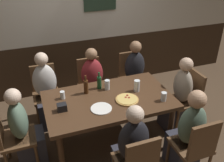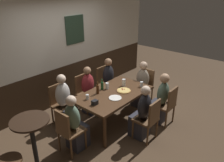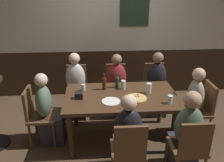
# 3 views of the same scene
# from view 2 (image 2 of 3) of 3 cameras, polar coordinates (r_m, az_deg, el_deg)

# --- Properties ---
(ground_plane) EXTENTS (12.00, 12.00, 0.00)m
(ground_plane) POSITION_cam_2_polar(r_m,az_deg,el_deg) (5.03, 0.33, -10.55)
(ground_plane) COLOR #4C3826
(wall_back) EXTENTS (6.40, 0.13, 2.60)m
(wall_back) POSITION_cam_2_polar(r_m,az_deg,el_deg) (5.58, -12.76, 7.27)
(wall_back) COLOR #332316
(wall_back) RESTS_ON ground_plane
(dining_table) EXTENTS (1.63, 0.95, 0.74)m
(dining_table) POSITION_cam_2_polar(r_m,az_deg,el_deg) (4.69, 0.35, -3.89)
(dining_table) COLOR #472D1C
(dining_table) RESTS_ON ground_plane
(chair_right_far) EXTENTS (0.40, 0.40, 0.88)m
(chair_right_far) POSITION_cam_2_polar(r_m,az_deg,el_deg) (5.77, -1.81, -0.12)
(chair_right_far) COLOR brown
(chair_right_far) RESTS_ON ground_plane
(chair_head_east) EXTENTS (0.40, 0.40, 0.88)m
(chair_head_east) POSITION_cam_2_polar(r_m,az_deg,el_deg) (5.66, 8.42, -0.90)
(chair_head_east) COLOR brown
(chair_head_east) RESTS_ON ground_plane
(chair_mid_far) EXTENTS (0.40, 0.40, 0.88)m
(chair_mid_far) POSITION_cam_2_polar(r_m,az_deg,el_deg) (5.32, -7.01, -2.50)
(chair_mid_far) COLOR brown
(chair_mid_far) RESTS_ON ground_plane
(chair_mid_near) EXTENTS (0.40, 0.40, 0.88)m
(chair_mid_near) POSITION_cam_2_polar(r_m,az_deg,el_deg) (4.33, 9.49, -9.34)
(chair_mid_near) COLOR brown
(chair_mid_near) RESTS_ON ground_plane
(chair_left_far) EXTENTS (0.40, 0.40, 0.88)m
(chair_left_far) POSITION_cam_2_polar(r_m,az_deg,el_deg) (4.92, -13.14, -5.28)
(chair_left_far) COLOR brown
(chair_left_far) RESTS_ON ground_plane
(chair_right_near) EXTENTS (0.40, 0.40, 0.88)m
(chair_right_near) POSITION_cam_2_polar(r_m,az_deg,el_deg) (4.88, 13.96, -5.67)
(chair_right_near) COLOR brown
(chair_right_near) RESTS_ON ground_plane
(chair_head_west) EXTENTS (0.40, 0.40, 0.88)m
(chair_head_west) POSITION_cam_2_polar(r_m,az_deg,el_deg) (4.05, -11.23, -12.05)
(chair_head_west) COLOR brown
(chair_head_west) RESTS_ON ground_plane
(person_right_far) EXTENTS (0.34, 0.37, 1.15)m
(person_right_far) POSITION_cam_2_polar(r_m,az_deg,el_deg) (5.68, -0.59, -0.68)
(person_right_far) COLOR #2D2D38
(person_right_far) RESTS_ON ground_plane
(person_head_east) EXTENTS (0.37, 0.34, 1.13)m
(person_head_east) POSITION_cam_2_polar(r_m,az_deg,el_deg) (5.54, 7.49, -1.63)
(person_head_east) COLOR #2D2D38
(person_head_east) RESTS_ON ground_plane
(person_mid_far) EXTENTS (0.34, 0.37, 1.13)m
(person_mid_far) POSITION_cam_2_polar(r_m,az_deg,el_deg) (5.22, -5.77, -3.27)
(person_mid_far) COLOR #2D2D38
(person_mid_far) RESTS_ON ground_plane
(person_mid_near) EXTENTS (0.34, 0.37, 1.13)m
(person_mid_near) POSITION_cam_2_polar(r_m,az_deg,el_deg) (4.41, 7.66, -8.87)
(person_mid_near) COLOR #2D2D38
(person_mid_near) RESTS_ON ground_plane
(person_left_far) EXTENTS (0.34, 0.37, 1.17)m
(person_left_far) POSITION_cam_2_polar(r_m,az_deg,el_deg) (4.81, -11.96, -5.98)
(person_left_far) COLOR #2D2D38
(person_left_far) RESTS_ON ground_plane
(person_right_near) EXTENTS (0.34, 0.37, 1.15)m
(person_right_near) POSITION_cam_2_polar(r_m,az_deg,el_deg) (4.94, 12.29, -5.19)
(person_right_near) COLOR #2D2D38
(person_right_near) RESTS_ON ground_plane
(person_head_west) EXTENTS (0.37, 0.34, 1.11)m
(person_head_west) POSITION_cam_2_polar(r_m,az_deg,el_deg) (4.15, -9.41, -11.46)
(person_head_west) COLOR #2D2D38
(person_head_west) RESTS_ON ground_plane
(pizza) EXTENTS (0.29, 0.29, 0.03)m
(pizza) POSITION_cam_2_polar(r_m,az_deg,el_deg) (4.72, 3.04, -2.46)
(pizza) COLOR tan
(pizza) RESTS_ON dining_table
(tumbler_short) EXTENTS (0.08, 0.08, 0.16)m
(tumbler_short) POSITION_cam_2_polar(r_m,az_deg,el_deg) (4.94, 3.02, -0.50)
(tumbler_short) COLOR silver
(tumbler_short) RESTS_ON dining_table
(highball_clear) EXTENTS (0.06, 0.06, 0.10)m
(highball_clear) POSITION_cam_2_polar(r_m,az_deg,el_deg) (4.40, -6.34, -4.14)
(highball_clear) COLOR silver
(highball_clear) RESTS_ON dining_table
(pint_glass_stout) EXTENTS (0.07, 0.07, 0.14)m
(pint_glass_stout) POSITION_cam_2_polar(r_m,az_deg,el_deg) (4.79, -1.25, -1.37)
(pint_glass_stout) COLOR silver
(pint_glass_stout) RESTS_ON dining_table
(pint_glass_pale) EXTENTS (0.07, 0.07, 0.12)m
(pint_glass_pale) POSITION_cam_2_polar(r_m,az_deg,el_deg) (4.94, 7.57, -0.89)
(pint_glass_pale) COLOR silver
(pint_glass_pale) RESTS_ON dining_table
(beer_bottle_green) EXTENTS (0.06, 0.06, 0.24)m
(beer_bottle_green) POSITION_cam_2_polar(r_m,az_deg,el_deg) (4.76, -2.56, -1.15)
(beer_bottle_green) COLOR #194723
(beer_bottle_green) RESTS_ON dining_table
(beer_bottle_brown) EXTENTS (0.06, 0.06, 0.26)m
(beer_bottle_brown) POSITION_cam_2_polar(r_m,az_deg,el_deg) (4.58, -3.71, -2.05)
(beer_bottle_brown) COLOR #42230F
(beer_bottle_brown) RESTS_ON dining_table
(plate_white_large) EXTENTS (0.26, 0.26, 0.01)m
(plate_white_large) POSITION_cam_2_polar(r_m,az_deg,el_deg) (4.44, 0.81, -4.35)
(plate_white_large) COLOR white
(plate_white_large) RESTS_ON dining_table
(condiment_caddy) EXTENTS (0.11, 0.09, 0.09)m
(condiment_caddy) POSITION_cam_2_polar(r_m,az_deg,el_deg) (4.21, -4.45, -5.51)
(condiment_caddy) COLOR black
(condiment_caddy) RESTS_ON dining_table
(side_bar_table) EXTENTS (0.56, 0.56, 1.05)m
(side_bar_table) POSITION_cam_2_polar(r_m,az_deg,el_deg) (3.68, -19.40, -15.06)
(side_bar_table) COLOR black
(side_bar_table) RESTS_ON ground_plane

